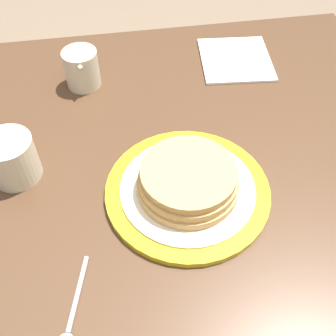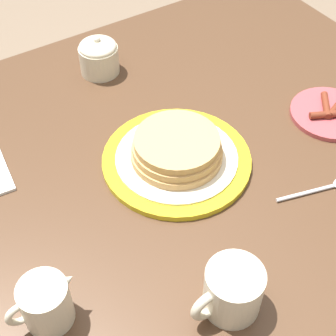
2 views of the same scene
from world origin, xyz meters
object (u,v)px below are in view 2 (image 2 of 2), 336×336
Objects in this scene: spoon at (331,186)px; sugar_bowl at (99,56)px; coffee_mug at (231,291)px; pancake_plate at (177,153)px; creamer_pitcher at (46,303)px; side_plate_bacon at (330,113)px.

sugar_bowl is at bearing -70.25° from spoon.
coffee_mug is 0.74× the size of spoon.
pancake_plate reaches higher than spoon.
creamer_pitcher is at bearing 26.51° from pancake_plate.
creamer_pitcher is (0.65, 0.10, 0.04)m from side_plate_bacon.
side_plate_bacon is at bearing -151.90° from coffee_mug.
coffee_mug is at bearing 151.66° from creamer_pitcher.
creamer_pitcher is 0.59m from sugar_bowl.
spoon is at bearing 46.41° from side_plate_bacon.
side_plate_bacon is at bearing -133.59° from spoon.
spoon is (0.14, 0.14, -0.00)m from side_plate_bacon.
side_plate_bacon is 1.48× the size of creamer_pitcher.
pancake_plate is at bearing -45.29° from spoon.
coffee_mug is 0.30m from spoon.
pancake_plate is 0.36m from creamer_pitcher.
side_plate_bacon is at bearing 170.36° from pancake_plate.
pancake_plate is 0.28m from spoon.
creamer_pitcher reaches higher than side_plate_bacon.
sugar_bowl is at bearing -124.37° from creamer_pitcher.
coffee_mug is at bearing 16.29° from spoon.
coffee_mug is 1.28× the size of sugar_bowl.
sugar_bowl reaches higher than spoon.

